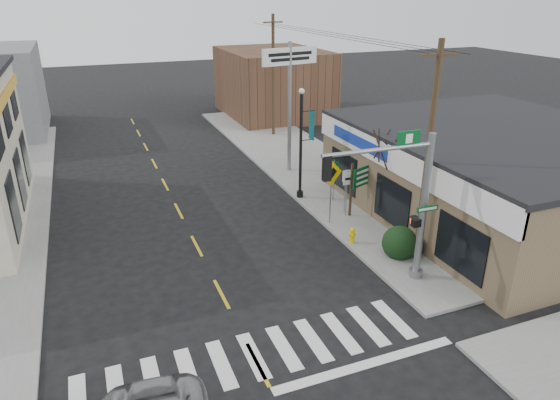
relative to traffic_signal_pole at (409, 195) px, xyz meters
name	(u,v)px	position (x,y,z in m)	size (l,w,h in m)	color
ground	(258,364)	(-6.51, -2.25, -3.59)	(140.00, 140.00, 0.00)	black
sidewalk_right	(330,180)	(2.49, 10.75, -3.52)	(6.00, 38.00, 0.13)	slate
center_line	(197,246)	(-6.51, 5.75, -3.58)	(0.12, 56.00, 0.01)	gold
crosswalk	(253,356)	(-6.51, -1.85, -3.58)	(11.00, 2.20, 0.01)	silver
thrift_store	(499,175)	(7.99, 3.75, -1.59)	(12.00, 14.00, 4.00)	brown
bldg_distant_right	(273,83)	(5.49, 27.75, -0.79)	(8.00, 10.00, 5.60)	brown
traffic_signal_pole	(409,195)	(0.00, 0.00, 0.00)	(4.57, 0.37, 5.79)	gray
guide_sign	(363,181)	(1.69, 5.83, -1.74)	(1.51, 0.13, 2.64)	#43321F
fire_hydrant	(352,235)	(-0.21, 3.33, -3.08)	(0.22, 0.22, 0.69)	#E4C300
ped_crossing_sign	(331,182)	(-0.21, 5.46, -1.39)	(1.19, 0.08, 3.06)	gray
lamp_post	(302,136)	(-0.15, 8.94, -0.14)	(0.74, 0.58, 5.71)	black
dance_center_sign	(290,77)	(0.93, 13.16, 2.13)	(3.54, 0.22, 7.51)	gray
bare_tree	(392,138)	(2.24, 4.58, 0.66)	(2.62, 2.62, 5.23)	black
shrub_front	(399,243)	(1.04, 1.66, -2.92)	(1.44, 1.44, 1.08)	#19381B
shrub_back	(403,213)	(3.08, 4.39, -3.07)	(1.04, 1.04, 0.78)	black
utility_pole_near	(428,155)	(1.57, 1.21, 0.95)	(1.49, 0.22, 8.60)	#462D21
utility_pole_far	(273,75)	(2.99, 21.17, 0.97)	(1.50, 0.22, 8.62)	#43341E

